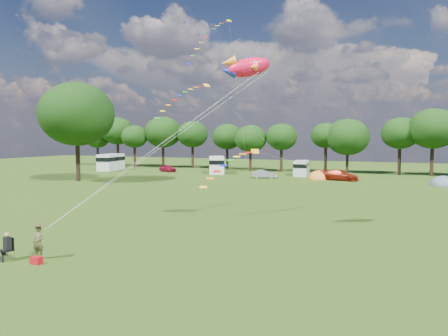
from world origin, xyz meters
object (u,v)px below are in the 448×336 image
at_px(car_c, 340,175).
at_px(tent_orange, 319,179).
at_px(fish_kite, 245,67).
at_px(tent_greyblue, 443,185).
at_px(big_tree, 77,114).
at_px(camp_chair, 8,243).
at_px(campervan_b, 217,164).
at_px(kite_flyer, 39,242).
at_px(campervan_a, 111,162).
at_px(car_b, 264,174).
at_px(campervan_c, 301,168).
at_px(car_a, 168,168).

bearing_deg(car_c, tent_orange, 92.32).
bearing_deg(fish_kite, car_c, 58.75).
bearing_deg(tent_greyblue, fish_kite, -111.45).
relative_size(car_c, fish_kite, 1.48).
xyz_separation_m(big_tree, camp_chair, (23.14, -31.00, -8.19)).
height_order(campervan_b, kite_flyer, campervan_b).
height_order(campervan_a, kite_flyer, campervan_a).
bearing_deg(tent_greyblue, car_b, 179.18).
bearing_deg(campervan_b, campervan_c, -109.81).
height_order(big_tree, campervan_b, big_tree).
bearing_deg(camp_chair, campervan_a, 139.19).
distance_m(big_tree, car_a, 20.45).
bearing_deg(car_b, tent_greyblue, -114.80).
xyz_separation_m(campervan_a, tent_greyblue, (52.95, -3.67, -1.54)).
height_order(kite_flyer, camp_chair, kite_flyer).
bearing_deg(camp_chair, tent_orange, 98.76).
bearing_deg(car_b, campervan_a, 59.61).
height_order(campervan_a, campervan_c, campervan_a).
distance_m(campervan_c, camp_chair, 51.12).
bearing_deg(kite_flyer, tent_greyblue, 54.73).
xyz_separation_m(car_c, tent_orange, (-2.97, 0.55, -0.70)).
relative_size(car_c, kite_flyer, 2.90).
distance_m(car_a, campervan_a, 11.06).
distance_m(campervan_b, camp_chair, 51.05).
distance_m(big_tree, campervan_a, 20.38).
xyz_separation_m(tent_orange, camp_chair, (-6.29, -46.56, 0.80)).
bearing_deg(campervan_a, tent_orange, -101.52).
bearing_deg(car_b, camp_chair, 157.77).
relative_size(tent_orange, fish_kite, 1.07).
distance_m(campervan_c, tent_greyblue, 20.29).
bearing_deg(kite_flyer, campervan_c, 78.29).
bearing_deg(car_c, tent_greyblue, -83.58).
bearing_deg(campervan_c, campervan_a, 88.44).
bearing_deg(car_a, car_b, -79.13).
height_order(car_b, tent_orange, tent_orange).
height_order(big_tree, kite_flyer, big_tree).
xyz_separation_m(campervan_c, tent_greyblue, (19.20, -6.47, -1.23)).
relative_size(car_b, campervan_c, 0.68).
height_order(campervan_a, camp_chair, campervan_a).
height_order(car_c, kite_flyer, kite_flyer).
distance_m(car_a, campervan_c, 22.86).
xyz_separation_m(car_a, car_b, (18.70, -4.47, -0.01)).
xyz_separation_m(campervan_b, fish_kite, (19.58, -39.39, 8.87)).
xyz_separation_m(big_tree, car_b, (21.77, 13.91, -8.43)).
xyz_separation_m(car_c, campervan_a, (-40.29, 2.24, 0.83)).
bearing_deg(campervan_b, big_tree, 122.53).
bearing_deg(car_a, kite_flyer, -132.03).
relative_size(campervan_a, tent_greyblue, 1.75).
xyz_separation_m(car_b, car_c, (10.63, 1.09, 0.13)).
bearing_deg(kite_flyer, car_b, 83.36).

